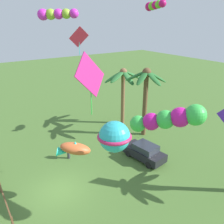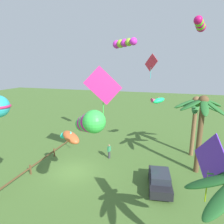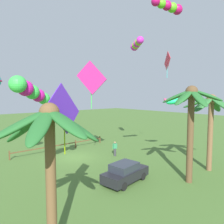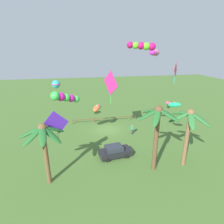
{
  "view_description": "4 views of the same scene",
  "coord_description": "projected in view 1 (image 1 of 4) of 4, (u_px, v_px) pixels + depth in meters",
  "views": [
    {
      "loc": [
        13.57,
        -4.52,
        11.85
      ],
      "look_at": [
        -0.74,
        5.15,
        4.89
      ],
      "focal_mm": 37.27,
      "sensor_mm": 36.0,
      "label": 1
    },
    {
      "loc": [
        15.03,
        8.4,
        9.84
      ],
      "look_at": [
        0.49,
        3.95,
        6.24
      ],
      "focal_mm": 31.29,
      "sensor_mm": 36.0,
      "label": 2
    },
    {
      "loc": [
        11.0,
        18.89,
        6.63
      ],
      "look_at": [
        -1.07,
        4.86,
        5.12
      ],
      "focal_mm": 33.11,
      "sensor_mm": 36.0,
      "label": 3
    },
    {
      "loc": [
        4.31,
        26.76,
        12.53
      ],
      "look_at": [
        0.2,
        5.71,
        5.08
      ],
      "focal_mm": 28.86,
      "sensor_mm": 36.0,
      "label": 4
    }
  ],
  "objects": [
    {
      "name": "ground_plane",
      "position": [
        60.0,
        191.0,
        17.21
      ],
      "size": [
        120.0,
        120.0,
        0.0
      ],
      "primitive_type": "plane",
      "color": "#476B2D"
    },
    {
      "name": "palm_tree_0",
      "position": [
        146.0,
        85.0,
        23.55
      ],
      "size": [
        4.25,
        4.06,
        7.35
      ],
      "color": "brown",
      "rests_on": "ground"
    },
    {
      "name": "palm_tree_2",
      "position": [
        123.0,
        81.0,
        26.42
      ],
      "size": [
        4.56,
        4.64,
        6.72
      ],
      "color": "brown",
      "rests_on": "ground"
    },
    {
      "name": "rail_fence",
      "position": [
        5.0,
        202.0,
        15.35
      ],
      "size": [
        11.76,
        0.12,
        0.95
      ],
      "color": "brown",
      "rests_on": "ground"
    },
    {
      "name": "parked_car_0",
      "position": [
        144.0,
        152.0,
        20.84
      ],
      "size": [
        4.1,
        2.22,
        1.51
      ],
      "color": "black",
      "rests_on": "ground"
    },
    {
      "name": "spectator_0",
      "position": [
        68.0,
        150.0,
        20.93
      ],
      "size": [
        0.53,
        0.34,
        1.59
      ],
      "color": "#38383D",
      "rests_on": "ground"
    },
    {
      "name": "kite_diamond_0",
      "position": [
        90.0,
        76.0,
        15.79
      ],
      "size": [
        1.35,
        3.0,
        4.5
      ],
      "color": "#C62379"
    },
    {
      "name": "kite_tube_1",
      "position": [
        155.0,
        5.0,
        19.0
      ],
      "size": [
        2.61,
        1.1,
        0.8
      ],
      "color": "#C91065"
    },
    {
      "name": "kite_fish_2",
      "position": [
        74.0,
        149.0,
        14.82
      ],
      "size": [
        1.86,
        2.4,
        1.18
      ],
      "color": "#CB5D2E"
    },
    {
      "name": "kite_tube_3",
      "position": [
        56.0,
        14.0,
        18.96
      ],
      "size": [
        2.25,
        2.95,
        0.92
      ],
      "color": "#E02ACE"
    },
    {
      "name": "kite_tube_4",
      "position": [
        169.0,
        119.0,
        12.31
      ],
      "size": [
        3.4,
        2.75,
        1.97
      ],
      "color": "green"
    },
    {
      "name": "kite_fish_6",
      "position": [
        91.0,
        78.0,
        24.29
      ],
      "size": [
        1.71,
        1.78,
        0.86
      ],
      "color": "#1AEE7E"
    },
    {
      "name": "kite_ball_7",
      "position": [
        114.0,
        137.0,
        8.59
      ],
      "size": [
        1.53,
        1.53,
        1.18
      ],
      "color": "#2AB1BD"
    },
    {
      "name": "kite_diamond_8",
      "position": [
        79.0,
        37.0,
        22.47
      ],
      "size": [
        1.23,
        1.58,
        2.75
      ],
      "color": "#E62E44"
    }
  ]
}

